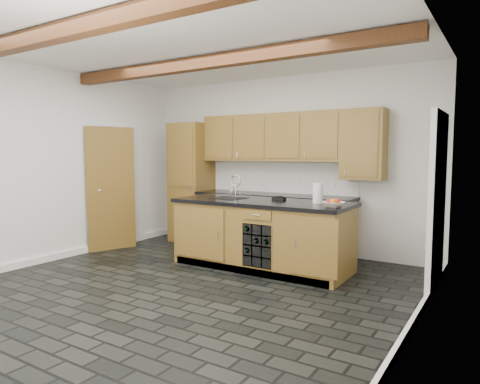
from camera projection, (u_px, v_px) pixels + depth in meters
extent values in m
plane|color=black|center=(185.00, 288.00, 5.00)|extent=(5.00, 5.00, 0.00)
plane|color=white|center=(282.00, 164.00, 6.98)|extent=(5.00, 0.00, 5.00)
plane|color=white|center=(50.00, 165.00, 6.21)|extent=(0.00, 5.00, 5.00)
plane|color=white|center=(417.00, 174.00, 3.54)|extent=(0.00, 5.00, 5.00)
plane|color=white|center=(182.00, 43.00, 4.75)|extent=(5.00, 5.00, 0.00)
cube|color=#5B3117|center=(93.00, 24.00, 3.75)|extent=(4.90, 0.15, 0.15)
cube|color=#5B3117|center=(214.00, 62.00, 5.26)|extent=(4.90, 0.15, 0.15)
cube|color=white|center=(55.00, 257.00, 6.32)|extent=(0.04, 5.00, 0.10)
cube|color=white|center=(408.00, 331.00, 3.67)|extent=(0.04, 5.00, 0.10)
cube|color=white|center=(121.00, 186.00, 7.32)|extent=(0.06, 0.94, 2.04)
cube|color=olive|center=(111.00, 189.00, 6.95)|extent=(0.31, 0.77, 2.00)
cube|color=white|center=(437.00, 202.00, 4.85)|extent=(0.06, 0.98, 2.04)
cube|color=black|center=(440.00, 204.00, 4.84)|extent=(0.02, 0.86, 1.96)
cube|color=olive|center=(192.00, 183.00, 7.64)|extent=(0.65, 0.60, 2.10)
cube|color=olive|center=(272.00, 225.00, 6.83)|extent=(2.60, 0.60, 0.88)
cube|color=black|center=(272.00, 196.00, 6.78)|extent=(2.64, 0.62, 0.05)
cube|color=white|center=(281.00, 177.00, 7.00)|extent=(2.60, 0.02, 0.52)
cube|color=olive|center=(271.00, 138.00, 6.86)|extent=(2.40, 0.35, 0.75)
cube|color=olive|center=(364.00, 144.00, 6.07)|extent=(0.60, 0.35, 1.00)
cube|color=olive|center=(262.00, 236.00, 5.89)|extent=(2.40, 0.90, 0.88)
cube|color=black|center=(262.00, 202.00, 5.85)|extent=(2.46, 0.96, 0.05)
cube|color=olive|center=(200.00, 233.00, 5.89)|extent=(0.80, 0.02, 0.70)
cube|color=olive|center=(313.00, 247.00, 5.00)|extent=(0.60, 0.02, 0.70)
cube|color=black|center=(262.00, 244.00, 5.54)|extent=(0.42, 0.30, 0.56)
cylinder|color=black|center=(261.00, 239.00, 5.50)|extent=(0.07, 0.26, 0.07)
cylinder|color=black|center=(251.00, 249.00, 5.59)|extent=(0.07, 0.26, 0.07)
cylinder|color=black|center=(270.00, 240.00, 5.43)|extent=(0.07, 0.26, 0.07)
cylinder|color=black|center=(251.00, 228.00, 5.56)|extent=(0.07, 0.26, 0.07)
cube|color=black|center=(229.00, 199.00, 6.14)|extent=(0.45, 0.40, 0.02)
cylinder|color=silver|center=(236.00, 190.00, 6.29)|extent=(0.02, 0.02, 0.20)
torus|color=silver|center=(236.00, 181.00, 6.27)|extent=(0.18, 0.02, 0.18)
cylinder|color=silver|center=(231.00, 194.00, 6.33)|extent=(0.02, 0.02, 0.08)
cylinder|color=silver|center=(240.00, 195.00, 6.25)|extent=(0.02, 0.02, 0.08)
cube|color=black|center=(279.00, 199.00, 5.90)|extent=(0.18, 0.10, 0.04)
cylinder|color=black|center=(279.00, 197.00, 5.90)|extent=(0.12, 0.12, 0.01)
imported|color=beige|center=(333.00, 204.00, 5.12)|extent=(0.30, 0.30, 0.07)
sphere|color=#AB2616|center=(337.00, 202.00, 5.09)|extent=(0.07, 0.07, 0.07)
sphere|color=orange|center=(336.00, 201.00, 5.15)|extent=(0.07, 0.07, 0.07)
sphere|color=#448123|center=(331.00, 201.00, 5.17)|extent=(0.07, 0.07, 0.07)
sphere|color=#BB1C38|center=(329.00, 202.00, 5.12)|extent=(0.07, 0.07, 0.07)
sphere|color=orange|center=(333.00, 202.00, 5.07)|extent=(0.07, 0.07, 0.07)
cylinder|color=white|center=(318.00, 193.00, 5.51)|extent=(0.13, 0.13, 0.26)
imported|color=white|center=(231.00, 189.00, 7.25)|extent=(0.12, 0.12, 0.09)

